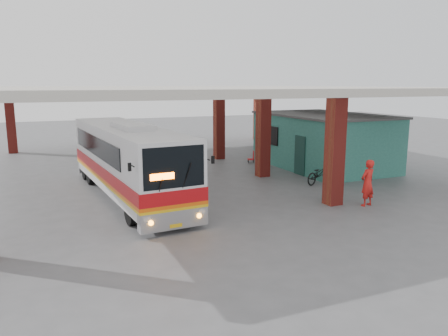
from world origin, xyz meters
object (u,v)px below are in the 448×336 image
motorcycle (319,174)px  red_chair (252,157)px  pedestrian (368,183)px  coach_bus (128,160)px

motorcycle → red_chair: bearing=-17.1°
pedestrian → red_chair: pedestrian is taller
coach_bus → pedestrian: bearing=-35.9°
coach_bus → motorcycle: 9.21m
motorcycle → red_chair: 6.49m
red_chair → motorcycle: bearing=-65.0°
coach_bus → pedestrian: coach_bus is taller
motorcycle → pedestrian: pedestrian is taller
red_chair → pedestrian: bearing=-69.5°
pedestrian → coach_bus: bearing=-43.8°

